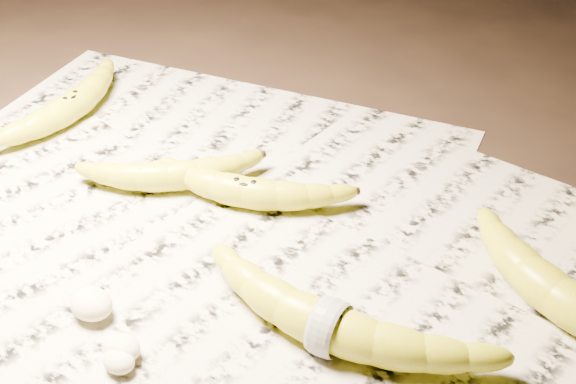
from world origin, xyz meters
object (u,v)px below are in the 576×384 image
Objects in this scene: banana_taped at (329,324)px; banana_upper_a at (559,294)px; banana_left_a at (70,104)px; banana_center at (246,189)px; banana_left_b at (169,173)px.

banana_taped and banana_upper_a have the same top height.
banana_upper_a reaches higher than banana_left_a.
banana_center is 0.76× the size of banana_taped.
banana_taped reaches higher than banana_center.
banana_left_a is 1.10× the size of banana_center.
banana_center is at bearing -26.53° from banana_left_b.
banana_center is (0.27, 0.00, -0.00)m from banana_left_a.
banana_left_a is 0.95× the size of banana_upper_a.
banana_upper_a is (0.13, 0.15, 0.00)m from banana_taped.
banana_center is at bearing 141.06° from banana_taped.
banana_taped is (0.26, -0.07, 0.00)m from banana_left_b.
banana_left_b is 0.92× the size of banana_center.
banana_left_b is 0.09m from banana_center.
banana_center reaches higher than banana_left_b.
banana_upper_a is (0.58, 0.06, 0.00)m from banana_left_a.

